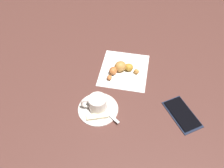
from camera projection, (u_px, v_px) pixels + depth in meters
The scene contains 8 objects.
ground_plane at pixel (113, 92), 0.84m from camera, with size 1.80×1.80×0.00m, color #512E28.
saucer at pixel (98, 109), 0.79m from camera, with size 0.13×0.13×0.01m, color silver.
espresso_cup at pixel (97, 103), 0.77m from camera, with size 0.06×0.08×0.05m.
teaspoon at pixel (101, 107), 0.79m from camera, with size 0.09×0.11×0.01m.
sugar_packet at pixel (97, 116), 0.76m from camera, with size 0.07×0.02×0.01m, color beige.
napkin at pixel (124, 70), 0.91m from camera, with size 0.19×0.17×0.00m, color white.
croissant at pixel (121, 68), 0.89m from camera, with size 0.09×0.12×0.04m.
cell_phone at pixel (182, 114), 0.78m from camera, with size 0.15×0.13×0.01m.
Camera 1 is at (-0.52, -0.08, 0.66)m, focal length 38.58 mm.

